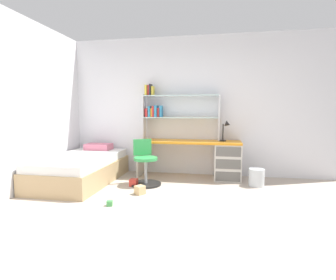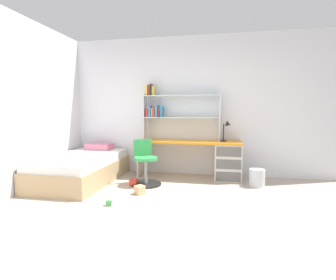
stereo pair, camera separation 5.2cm
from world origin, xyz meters
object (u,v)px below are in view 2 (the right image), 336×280
object	(u,v)px
desk	(216,158)
desk_lamp	(227,128)
toy_block_natural_1	(140,190)
waste_bin	(257,178)
bed_platform	(82,168)
toy_block_green_0	(109,203)
toy_block_red_2	(134,182)
swivel_chair	(145,167)
bookshelf_hutch	(170,109)

from	to	relation	value
desk	desk_lamp	size ratio (longest dim) A/B	5.01
toy_block_natural_1	waste_bin	bearing A→B (deg)	23.83
bed_platform	toy_block_natural_1	xyz separation A→B (m)	(1.21, -0.49, -0.18)
toy_block_green_0	toy_block_red_2	distance (m)	0.96
desk	bed_platform	xyz separation A→B (m)	(-2.33, -0.68, -0.16)
swivel_chair	bed_platform	xyz separation A→B (m)	(-1.15, -0.05, -0.06)
bookshelf_hutch	toy_block_natural_1	distance (m)	1.82
waste_bin	toy_block_natural_1	xyz separation A→B (m)	(-1.80, -0.79, -0.08)
swivel_chair	toy_block_green_0	distance (m)	1.14
swivel_chair	toy_block_green_0	world-z (taller)	swivel_chair
waste_bin	swivel_chair	bearing A→B (deg)	-172.00
desk_lamp	swivel_chair	bearing A→B (deg)	-154.47
bookshelf_hutch	toy_block_red_2	size ratio (longest dim) A/B	12.24
desk_lamp	bed_platform	xyz separation A→B (m)	(-2.51, -0.70, -0.71)
toy_block_natural_1	toy_block_red_2	world-z (taller)	toy_block_natural_1
desk	toy_block_red_2	distance (m)	1.58
toy_block_green_0	swivel_chair	bearing A→B (deg)	80.26
desk	toy_block_red_2	size ratio (longest dim) A/B	15.96
bookshelf_hutch	bed_platform	bearing A→B (deg)	-149.89
toy_block_red_2	swivel_chair	bearing A→B (deg)	37.91
toy_block_green_0	toy_block_red_2	xyz separation A→B (m)	(0.02, 0.96, 0.02)
desk	toy_block_green_0	bearing A→B (deg)	-128.51
bookshelf_hutch	toy_block_green_0	xyz separation A→B (m)	(-0.47, -1.87, -1.27)
desk	toy_block_red_2	world-z (taller)	desk
desk	toy_block_green_0	distance (m)	2.23
bed_platform	toy_block_natural_1	size ratio (longest dim) A/B	14.85
bed_platform	waste_bin	xyz separation A→B (m)	(3.01, 0.31, -0.10)
bookshelf_hutch	bed_platform	world-z (taller)	bookshelf_hutch
desk	swivel_chair	xyz separation A→B (m)	(-1.18, -0.63, -0.10)
swivel_chair	waste_bin	distance (m)	1.89
desk	bookshelf_hutch	xyz separation A→B (m)	(-0.90, 0.15, 0.90)
desk	swivel_chair	bearing A→B (deg)	-151.97
desk	toy_block_natural_1	size ratio (longest dim) A/B	14.80
desk_lamp	swivel_chair	world-z (taller)	desk_lamp
swivel_chair	toy_block_red_2	distance (m)	0.32
desk_lamp	toy_block_red_2	distance (m)	1.93
swivel_chair	bookshelf_hutch	bearing A→B (deg)	70.39
desk_lamp	bed_platform	bearing A→B (deg)	-164.49
swivel_chair	toy_block_red_2	xyz separation A→B (m)	(-0.17, -0.13, -0.24)
desk	waste_bin	world-z (taller)	desk
desk_lamp	toy_block_green_0	bearing A→B (deg)	-131.66
swivel_chair	waste_bin	size ratio (longest dim) A/B	2.64
desk	toy_block_red_2	xyz separation A→B (m)	(-1.35, -0.76, -0.34)
toy_block_green_0	toy_block_red_2	world-z (taller)	toy_block_red_2
waste_bin	toy_block_green_0	world-z (taller)	waste_bin
desk	waste_bin	distance (m)	0.81
toy_block_green_0	bed_platform	bearing A→B (deg)	132.72
bookshelf_hutch	toy_block_green_0	distance (m)	2.31
swivel_chair	toy_block_red_2	bearing A→B (deg)	-142.09
desk	toy_block_natural_1	distance (m)	1.65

